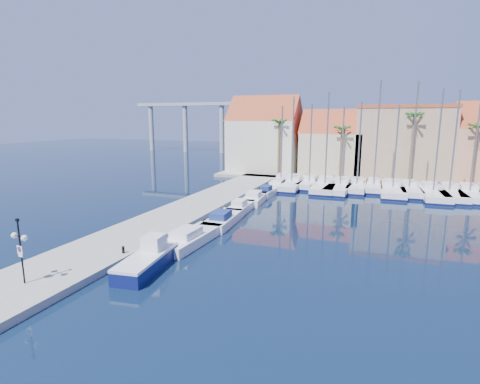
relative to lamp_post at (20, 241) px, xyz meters
The scene contains 33 objects.
ground 9.99m from the lamp_post, 22.27° to the left, with size 260.00×260.00×0.00m, color black.
quay_west 17.34m from the lamp_post, 90.69° to the left, with size 6.00×77.00×0.50m, color gray.
shore_north 54.99m from the lamp_post, 69.99° to the left, with size 54.00×16.00×0.50m, color gray.
lamp_post is the anchor object (origin of this frame).
bollard 6.96m from the lamp_post, 70.47° to the left, with size 0.20×0.20×0.51m, color black.
fishing_boat 7.62m from the lamp_post, 48.22° to the left, with size 2.69×6.10×2.06m.
motorboat_west_0 12.39m from the lamp_post, 65.84° to the left, with size 2.62×7.34×1.40m.
motorboat_west_1 18.04m from the lamp_post, 73.16° to the left, with size 2.62×6.86×1.40m.
motorboat_west_2 23.08m from the lamp_post, 77.45° to the left, with size 1.99×5.53×1.40m.
motorboat_west_3 28.01m from the lamp_post, 79.97° to the left, with size 2.77×6.82×1.40m.
motorboat_west_4 32.09m from the lamp_post, 80.71° to the left, with size 1.69×5.06×1.40m.
motorboat_west_5 37.46m from the lamp_post, 82.03° to the left, with size 2.07×5.73×1.40m.
motorboat_west_6 41.96m from the lamp_post, 82.62° to the left, with size 2.51×6.35×1.40m.
sailboat_0 40.46m from the lamp_post, 83.16° to the left, with size 2.68×8.29×11.72m.
sailboat_1 39.77m from the lamp_post, 80.21° to the left, with size 3.50×11.68×12.98m.
sailboat_2 41.08m from the lamp_post, 77.05° to the left, with size 2.93×8.64×11.95m.
sailboat_3 40.56m from the lamp_post, 73.35° to the left, with size 3.49×11.64×13.37m.
sailboat_4 41.46m from the lamp_post, 70.61° to the left, with size 3.86×11.91×11.51m.
sailboat_5 43.01m from the lamp_post, 68.34° to the left, with size 2.51×9.44×12.17m.
sailboat_6 44.44m from the lamp_post, 66.02° to the left, with size 2.41×8.24×14.91m.
sailboat_7 44.50m from the lamp_post, 62.53° to the left, with size 3.35×11.70×11.70m.
sailboat_8 45.97m from the lamp_post, 60.65° to the left, with size 3.50×10.22×14.61m.
sailboat_9 46.34m from the lamp_post, 56.90° to the left, with size 3.55×11.72×13.61m.
sailboat_10 47.87m from the lamp_post, 55.39° to the left, with size 3.57×11.34×13.41m.
sailboat_11 49.53m from the lamp_post, 53.29° to the left, with size 3.70×11.06×14.83m.
building_0 50.73m from the lamp_post, 91.37° to the left, with size 12.30×9.00×13.50m.
building_1 51.79m from the lamp_post, 77.96° to the left, with size 10.30×8.00×11.00m.
building_2 56.10m from the lamp_post, 67.10° to the left, with size 14.20×10.20×11.50m.
palm_0 46.08m from the lamp_post, 86.50° to the left, with size 2.60×2.60×10.15m.
palm_1 47.63m from the lamp_post, 74.33° to the left, with size 2.60×2.60×9.15m.
palm_2 51.45m from the lamp_post, 63.44° to the left, with size 2.60×2.60×11.15m.
palm_3 55.30m from the lamp_post, 55.97° to the left, with size 2.60×2.60×9.65m.
viaduct 91.08m from the lamp_post, 109.48° to the left, with size 48.00×2.20×14.45m.
Camera 1 is at (10.39, -18.12, 10.02)m, focal length 28.00 mm.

